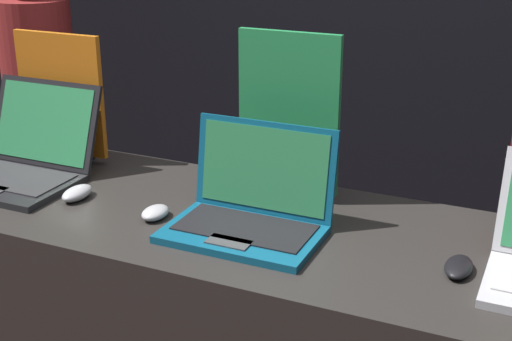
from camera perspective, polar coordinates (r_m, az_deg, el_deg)
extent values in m
cube|color=black|center=(2.29, -19.17, -0.97)|extent=(0.39, 0.28, 0.02)
cube|color=#2D2D30|center=(2.30, -18.86, -0.52)|extent=(0.34, 0.19, 0.00)
cube|color=black|center=(2.37, -16.52, 3.66)|extent=(0.39, 0.11, 0.26)
cube|color=#2D7F4C|center=(2.37, -16.63, 3.68)|extent=(0.35, 0.09, 0.23)
ellipsoid|color=#B2B2B7|center=(2.13, -14.11, -1.76)|extent=(0.06, 0.11, 0.04)
cube|color=black|center=(2.48, -14.88, 1.21)|extent=(0.18, 0.07, 0.02)
cube|color=orange|center=(2.42, -15.34, 5.93)|extent=(0.32, 0.02, 0.40)
cube|color=#0F5170|center=(1.83, -1.14, -5.13)|extent=(0.40, 0.25, 0.02)
cube|color=black|center=(1.84, -0.89, -4.56)|extent=(0.35, 0.18, 0.00)
cube|color=#3F3F42|center=(1.77, -2.19, -5.74)|extent=(0.11, 0.06, 0.00)
cube|color=#0F5170|center=(1.90, 0.71, 0.23)|extent=(0.40, 0.05, 0.25)
cube|color=#2D7F4C|center=(1.90, 0.63, 0.19)|extent=(0.36, 0.04, 0.22)
ellipsoid|color=#B2B2B7|center=(1.96, -8.06, -3.36)|extent=(0.07, 0.09, 0.03)
cube|color=black|center=(2.09, 2.51, -1.70)|extent=(0.16, 0.07, 0.02)
cube|color=#268C4C|center=(2.01, 2.61, 4.64)|extent=(0.30, 0.02, 0.46)
ellipsoid|color=black|center=(1.74, 15.91, -7.42)|extent=(0.06, 0.12, 0.03)
cylinder|color=#282833|center=(3.39, -15.71, -4.44)|extent=(0.24, 0.24, 0.77)
cylinder|color=maroon|center=(3.17, -16.94, 7.21)|extent=(0.30, 0.30, 0.64)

